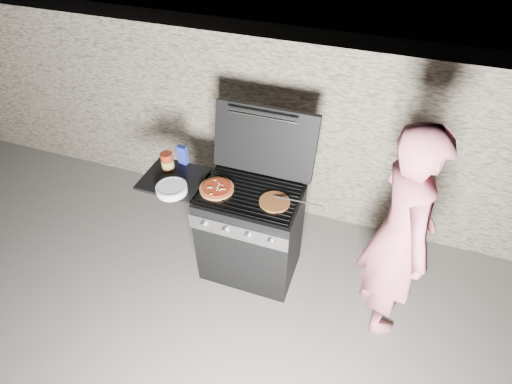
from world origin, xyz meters
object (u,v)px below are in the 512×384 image
(pizza_topped, at_px, (217,188))
(person, at_px, (399,237))
(gas_grill, at_px, (224,227))
(sauce_jar, at_px, (167,161))

(pizza_topped, distance_m, person, 1.40)
(gas_grill, distance_m, person, 1.46)
(gas_grill, height_order, pizza_topped, pizza_topped)
(gas_grill, xyz_separation_m, sauce_jar, (-0.51, 0.09, 0.53))
(person, bearing_deg, pizza_topped, 64.56)
(pizza_topped, bearing_deg, sauce_jar, 166.46)
(sauce_jar, xyz_separation_m, person, (1.90, -0.17, -0.06))
(sauce_jar, height_order, person, person)
(gas_grill, relative_size, person, 0.73)
(sauce_jar, bearing_deg, person, -5.12)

